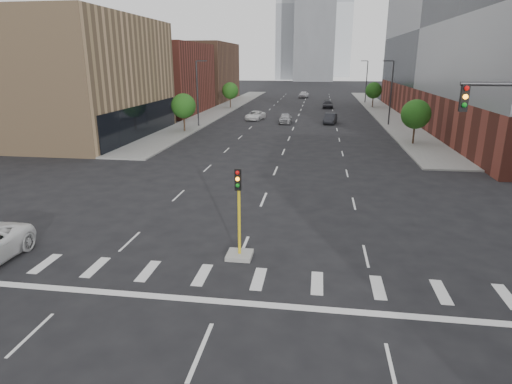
% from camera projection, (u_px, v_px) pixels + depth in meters
% --- Properties ---
extents(sidewalk_left_far, '(5.00, 92.00, 0.15)m').
position_uv_depth(sidewalk_left_far, '(224.00, 108.00, 84.00)').
color(sidewalk_left_far, gray).
rests_on(sidewalk_left_far, ground).
extents(sidewalk_right_far, '(5.00, 92.00, 0.15)m').
position_uv_depth(sidewalk_right_far, '(381.00, 111.00, 79.85)').
color(sidewalk_right_far, gray).
rests_on(sidewalk_right_far, ground).
extents(building_left_mid, '(20.00, 24.00, 14.00)m').
position_uv_depth(building_left_mid, '(61.00, 78.00, 51.53)').
color(building_left_mid, tan).
rests_on(building_left_mid, ground).
extents(building_left_far_a, '(20.00, 22.00, 12.00)m').
position_uv_depth(building_left_far_a, '(146.00, 78.00, 76.42)').
color(building_left_far_a, brown).
rests_on(building_left_far_a, ground).
extents(building_left_far_b, '(20.00, 24.00, 13.00)m').
position_uv_depth(building_left_far_b, '(188.00, 72.00, 100.86)').
color(building_left_far_b, brown).
rests_on(building_left_far_b, ground).
extents(building_right_main, '(24.00, 70.00, 22.00)m').
position_uv_depth(building_right_main, '(505.00, 46.00, 61.39)').
color(building_right_main, brown).
rests_on(building_right_main, ground).
extents(tower_left, '(22.00, 22.00, 70.00)m').
position_uv_depth(tower_left, '(300.00, 6.00, 210.86)').
color(tower_left, '#B2B7BC').
rests_on(tower_left, ground).
extents(tower_right, '(20.00, 20.00, 80.00)m').
position_uv_depth(tower_right, '(335.00, 4.00, 244.73)').
color(tower_right, '#B2B7BC').
rests_on(tower_right, ground).
extents(tower_mid, '(18.00, 18.00, 44.00)m').
position_uv_depth(tower_mid, '(315.00, 31.00, 194.65)').
color(tower_mid, slate).
rests_on(tower_mid, ground).
extents(median_traffic_signal, '(1.20, 1.20, 4.40)m').
position_uv_depth(median_traffic_signal, '(239.00, 238.00, 20.15)').
color(median_traffic_signal, '#999993').
rests_on(median_traffic_signal, ground).
extents(streetlight_right_a, '(1.60, 0.22, 9.07)m').
position_uv_depth(streetlight_right_a, '(391.00, 90.00, 60.65)').
color(streetlight_right_a, '#2D2D30').
rests_on(streetlight_right_a, ground).
extents(streetlight_right_b, '(1.60, 0.22, 9.07)m').
position_uv_depth(streetlight_right_b, '(366.00, 80.00, 93.75)').
color(streetlight_right_b, '#2D2D30').
rests_on(streetlight_right_b, ground).
extents(streetlight_left, '(1.60, 0.22, 9.07)m').
position_uv_depth(streetlight_left, '(198.00, 91.00, 59.63)').
color(streetlight_left, '#2D2D30').
rests_on(streetlight_left, ground).
extents(tree_left_near, '(3.20, 3.20, 4.85)m').
position_uv_depth(tree_left_near, '(183.00, 106.00, 55.46)').
color(tree_left_near, '#382619').
rests_on(tree_left_near, ground).
extents(tree_left_far, '(3.20, 3.20, 4.85)m').
position_uv_depth(tree_left_far, '(230.00, 91.00, 83.83)').
color(tree_left_far, '#382619').
rests_on(tree_left_far, ground).
extents(tree_right_near, '(3.20, 3.20, 4.85)m').
position_uv_depth(tree_right_near, '(416.00, 114.00, 46.85)').
color(tree_right_near, '#382619').
rests_on(tree_right_near, ground).
extents(tree_right_far, '(3.20, 3.20, 4.85)m').
position_uv_depth(tree_right_far, '(374.00, 90.00, 84.68)').
color(tree_right_far, '#382619').
rests_on(tree_right_far, ground).
extents(car_near_left, '(1.82, 4.43, 1.50)m').
position_uv_depth(car_near_left, '(285.00, 118.00, 64.16)').
color(car_near_left, '#A1A2A6').
rests_on(car_near_left, ground).
extents(car_mid_right, '(2.25, 4.74, 1.50)m').
position_uv_depth(car_mid_right, '(330.00, 119.00, 63.75)').
color(car_mid_right, black).
rests_on(car_mid_right, ground).
extents(car_far_left, '(3.01, 5.22, 1.37)m').
position_uv_depth(car_far_left, '(255.00, 115.00, 68.00)').
color(car_far_left, white).
rests_on(car_far_left, ground).
extents(car_deep_right, '(1.99, 4.87, 1.41)m').
position_uv_depth(car_deep_right, '(328.00, 105.00, 84.79)').
color(car_deep_right, black).
rests_on(car_deep_right, ground).
extents(car_distant, '(2.60, 5.16, 1.68)m').
position_uv_depth(car_distant, '(304.00, 94.00, 108.41)').
color(car_distant, silver).
rests_on(car_distant, ground).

